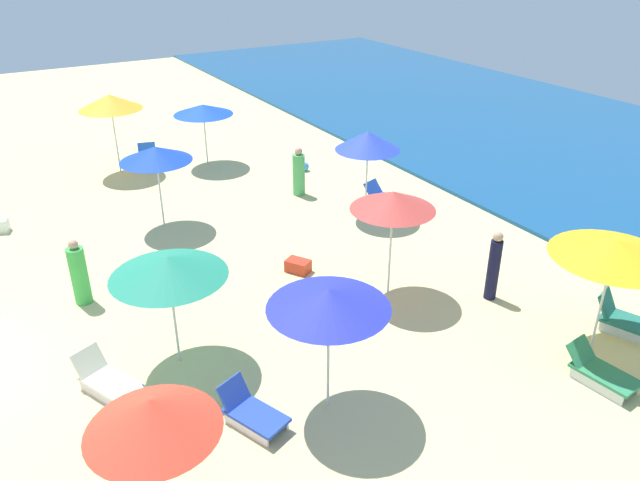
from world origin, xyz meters
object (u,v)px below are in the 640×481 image
Objects in this scene: lounge_chair_0_0 at (386,198)px; cooler_box_1 at (298,266)px; umbrella_2 at (203,110)px; lounge_chair_4_0 at (148,158)px; umbrella_7 at (329,299)px; beachgoer_4 at (79,274)px; lounge_chair_3_0 at (600,371)px; umbrella_8 at (168,267)px; lounge_chair_7_0 at (251,412)px; umbrella_0 at (368,141)px; umbrella_4 at (110,102)px; umbrella_5 at (155,154)px; umbrella_6 at (393,201)px; lounge_chair_8_0 at (108,381)px; beach_ball_0 at (305,167)px; lounge_chair_3_1 at (624,319)px; beachgoer_0 at (494,267)px; beachgoer_2 at (299,173)px; umbrella_3 at (615,249)px; umbrella_1 at (152,415)px.

lounge_chair_0_0 is 4.86m from cooler_box_1.
lounge_chair_4_0 is (-1.12, -1.87, -1.81)m from umbrella_2.
umbrella_7 is (14.36, -0.97, 2.04)m from lounge_chair_4_0.
beachgoer_4 is at bearing -152.27° from umbrella_7.
lounge_chair_3_0 is 5.61m from umbrella_7.
umbrella_8 is (11.74, -2.87, 1.93)m from lounge_chair_4_0.
umbrella_8 reaches higher than lounge_chair_7_0.
umbrella_0 is at bearing 21.39° from lounge_chair_7_0.
umbrella_4 is 5.19m from umbrella_5.
lounge_chair_0_0 is at bearing 102.94° from umbrella_0.
umbrella_6 is 6.94m from lounge_chair_8_0.
lounge_chair_0_0 reaches higher than cooler_box_1.
umbrella_4 is 6.99m from beach_ball_0.
umbrella_2 reaches higher than lounge_chair_3_1.
lounge_chair_0_0 is at bearing 136.19° from beachgoer_0.
umbrella_8 is 3.74m from beachgoer_4.
beach_ball_0 is at bearing 47.07° from beachgoer_4.
beach_ball_0 is at bearing 137.68° from umbrella_8.
lounge_chair_7_0 is at bearing -101.10° from umbrella_7.
umbrella_7 is (13.25, -2.84, 0.23)m from umbrella_2.
umbrella_2 is at bearing 73.85° from umbrella_4.
umbrella_5 is at bearing 60.21° from lounge_chair_7_0.
umbrella_4 reaches higher than beachgoer_2.
umbrella_8 is at bearing 137.91° from lounge_chair_3_0.
beach_ball_0 is at bearing 75.17° from lounge_chair_3_1.
umbrella_5 is (-2.12, -6.41, 1.93)m from lounge_chair_0_0.
lounge_chair_7_0 is 5.42m from cooler_box_1.
beachgoer_2 is 5.13m from cooler_box_1.
cooler_box_1 is (-5.89, -3.70, -2.16)m from umbrella_3.
umbrella_5 is (5.44, -1.16, 1.97)m from lounge_chair_4_0.
umbrella_2 is at bearing 97.97° from lounge_chair_0_0.
umbrella_3 reaches higher than umbrella_8.
umbrella_3 is at bearing 0.01° from beach_ball_0.
beachgoer_4 reaches higher than lounge_chair_3_1.
beachgoer_2 reaches higher than lounge_chair_0_0.
lounge_chair_3_1 is at bearing -171.89° from cooler_box_1.
umbrella_4 is at bearing 99.95° from lounge_chair_3_0.
umbrella_0 reaches higher than umbrella_8.
lounge_chair_7_0 is at bearing -71.37° from lounge_chair_8_0.
umbrella_4 is (-15.16, 3.20, 0.38)m from umbrella_1.
umbrella_6 reaches higher than lounge_chair_8_0.
beachgoer_2 is at bearing 109.82° from lounge_chair_0_0.
umbrella_0 reaches higher than lounge_chair_3_0.
umbrella_0 is 0.94× the size of umbrella_4.
umbrella_4 is at bearing 169.04° from beachgoer_0.
umbrella_8 is at bearing 80.30° from lounge_chair_7_0.
umbrella_6 reaches higher than umbrella_2.
lounge_chair_3_0 is 0.58× the size of umbrella_5.
lounge_chair_4_0 is at bearing 166.27° from umbrella_8.
beachgoer_0 is 5.44× the size of beach_ball_0.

